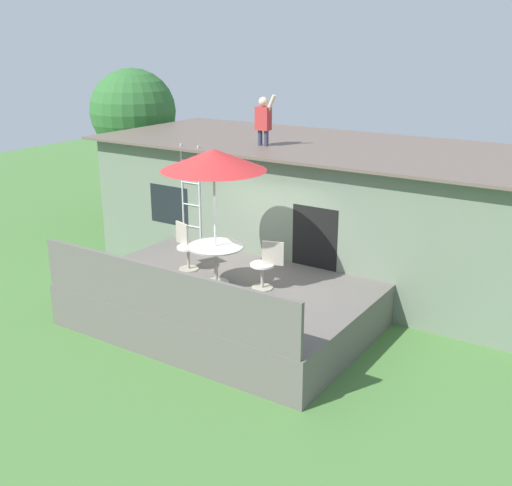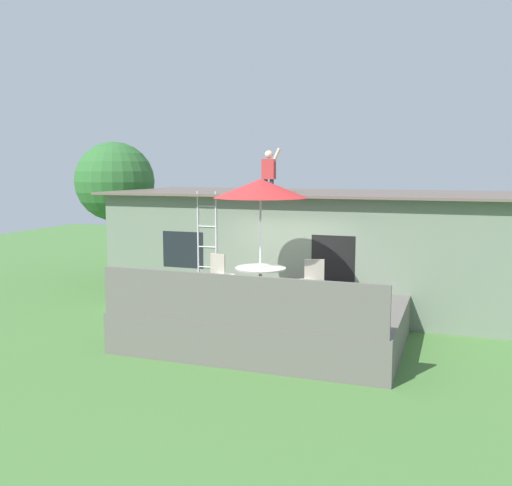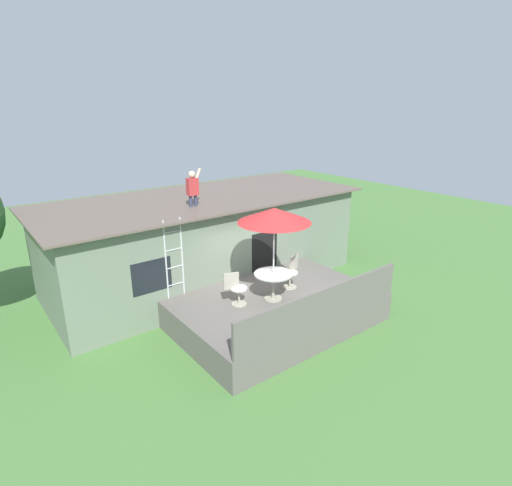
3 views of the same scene
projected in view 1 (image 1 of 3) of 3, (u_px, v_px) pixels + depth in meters
name	position (u px, v px, depth m)	size (l,w,h in m)	color
ground_plane	(229.00, 320.00, 12.04)	(40.00, 40.00, 0.00)	#477538
house	(318.00, 207.00, 14.44)	(10.50, 4.50, 2.94)	slate
deck	(228.00, 301.00, 11.92)	(5.41, 3.90, 0.80)	#605B56
deck_railing	(160.00, 292.00, 10.14)	(5.31, 0.08, 0.90)	#605B56
patio_table	(216.00, 254.00, 11.54)	(1.04, 1.04, 0.74)	#A59E8C
patio_umbrella	(214.00, 160.00, 10.99)	(1.90, 1.90, 2.54)	silver
step_ladder	(191.00, 194.00, 13.82)	(0.52, 0.04, 2.20)	silver
person_figure	(264.00, 118.00, 13.49)	(0.47, 0.20, 1.11)	#33384C
patio_chair_left	(186.00, 247.00, 12.35)	(0.61, 0.44, 0.92)	#A59E8C
patio_chair_right	(266.00, 265.00, 11.34)	(0.61, 0.44, 0.92)	#A59E8C
backyard_tree	(133.00, 113.00, 18.26)	(2.50, 2.50, 4.39)	brown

